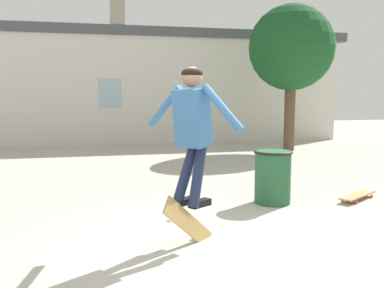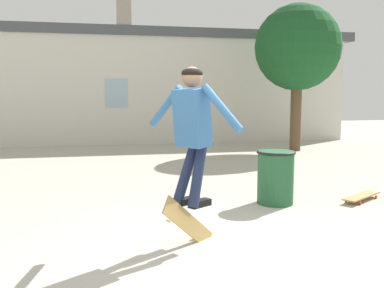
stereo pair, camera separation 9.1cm
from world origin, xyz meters
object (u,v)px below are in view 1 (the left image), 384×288
object	(u,v)px
skater	(192,124)
trash_bin	(273,176)
tree_right	(291,49)
skateboard_flipping	(189,224)
skateboard_resting	(357,195)

from	to	relation	value
skater	trash_bin	bearing A→B (deg)	9.79
tree_right	skater	bearing A→B (deg)	-122.76
trash_bin	skateboard_flipping	world-z (taller)	trash_bin
trash_bin	skateboard_resting	xyz separation A→B (m)	(1.35, -0.11, -0.34)
tree_right	skateboard_resting	world-z (taller)	tree_right
skateboard_flipping	skateboard_resting	distance (m)	3.22
skater	skateboard_resting	distance (m)	3.41
skater	skateboard_resting	xyz separation A→B (m)	(2.90, 1.34, -1.22)
tree_right	trash_bin	distance (m)	6.74
trash_bin	skateboard_resting	distance (m)	1.39
skater	skateboard_resting	bearing A→B (deg)	-8.41
tree_right	skateboard_resting	distance (m)	6.51
tree_right	skater	xyz separation A→B (m)	(-4.49, -6.98, -1.60)
skater	tree_right	bearing A→B (deg)	24.08
skateboard_resting	skater	bearing A→B (deg)	172.63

